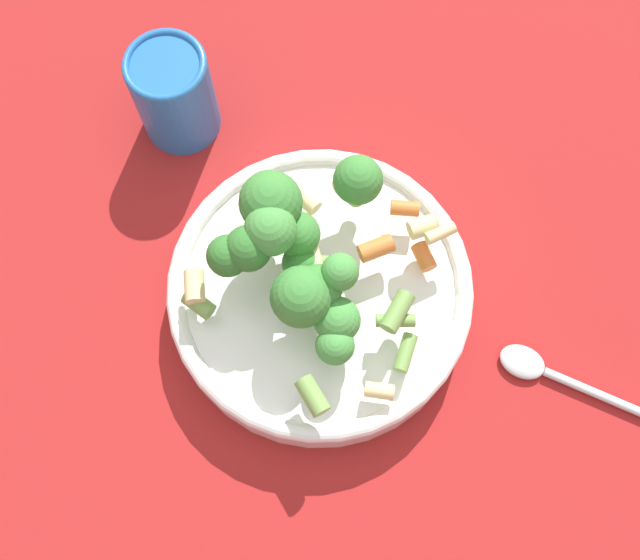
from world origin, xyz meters
The scene contains 5 objects.
ground_plane centered at (0.00, 0.00, 0.00)m, with size 3.00×3.00×0.00m, color maroon.
bowl centered at (0.00, 0.00, 0.02)m, with size 0.23×0.23×0.04m.
pasta_salad centered at (0.01, 0.01, 0.08)m, with size 0.18×0.21×0.08m.
cup centered at (0.19, 0.06, 0.05)m, with size 0.07×0.07×0.09m.
spoon centered at (-0.13, -0.16, 0.01)m, with size 0.14×0.15×0.01m.
Camera 1 is at (-0.17, 0.06, 0.58)m, focal length 42.00 mm.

